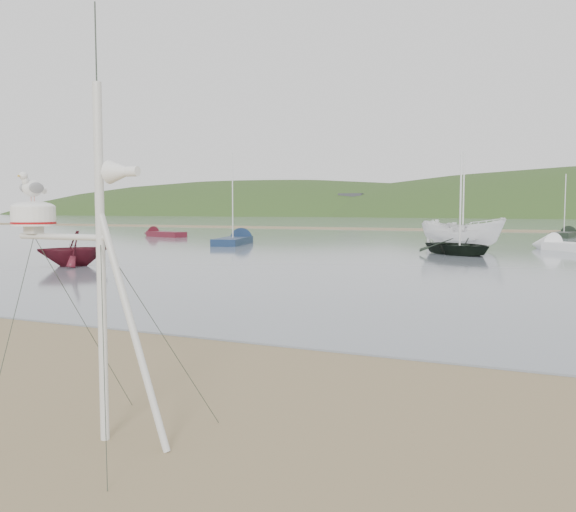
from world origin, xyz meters
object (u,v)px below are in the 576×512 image
at_px(boat_red, 73,233).
at_px(sailboat_white_near, 561,246).
at_px(sailboat_blue_near, 239,240).
at_px(dinghy_red_far, 157,234).
at_px(boat_dark, 460,214).
at_px(boat_white, 463,208).
at_px(sailboat_dark_mid, 567,234).
at_px(mast_rig, 96,338).

relative_size(boat_red, sailboat_white_near, 0.44).
bearing_deg(sailboat_white_near, sailboat_blue_near, -176.58).
bearing_deg(boat_red, dinghy_red_far, 156.38).
relative_size(sailboat_white_near, sailboat_blue_near, 0.92).
relative_size(boat_dark, sailboat_white_near, 0.67).
relative_size(boat_white, dinghy_red_far, 0.89).
height_order(sailboat_white_near, sailboat_dark_mid, sailboat_white_near).
height_order(sailboat_white_near, sailboat_blue_near, sailboat_blue_near).
bearing_deg(boat_white, sailboat_dark_mid, -16.67).
distance_m(boat_red, boat_white, 24.23).
xyz_separation_m(mast_rig, sailboat_blue_near, (-17.86, 35.58, -0.89)).
height_order(boat_white, sailboat_dark_mid, sailboat_dark_mid).
relative_size(mast_rig, boat_white, 0.92).
xyz_separation_m(dinghy_red_far, sailboat_dark_mid, (35.46, 15.23, 0.01)).
bearing_deg(boat_dark, dinghy_red_far, 108.63).
height_order(mast_rig, boat_dark, mast_rig).
bearing_deg(sailboat_blue_near, boat_white, -0.85).
relative_size(boat_red, boat_white, 0.58).
xyz_separation_m(sailboat_dark_mid, sailboat_blue_near, (-22.92, -21.84, -0.00)).
bearing_deg(boat_white, sailboat_white_near, -75.61).
bearing_deg(sailboat_white_near, boat_red, -134.01).
relative_size(sailboat_white_near, sailboat_dark_mid, 1.08).
distance_m(boat_red, sailboat_blue_near, 19.83).
distance_m(boat_red, dinghy_red_far, 30.16).
bearing_deg(boat_red, sailboat_white_near, 83.04).
relative_size(dinghy_red_far, sailboat_dark_mid, 0.92).
bearing_deg(sailboat_blue_near, mast_rig, -63.35).
height_order(mast_rig, sailboat_blue_near, sailboat_blue_near).
distance_m(boat_white, sailboat_white_near, 6.52).
height_order(boat_red, sailboat_dark_mid, sailboat_dark_mid).
relative_size(boat_dark, boat_white, 0.88).
bearing_deg(boat_dark, mast_rig, -138.39).
xyz_separation_m(boat_white, dinghy_red_far, (-29.20, 6.86, -2.41)).
height_order(sailboat_dark_mid, sailboat_blue_near, sailboat_blue_near).
relative_size(mast_rig, sailboat_blue_near, 0.65).
bearing_deg(boat_red, boat_dark, 80.66).
xyz_separation_m(mast_rig, boat_dark, (-0.60, 30.25, 1.19)).
relative_size(mast_rig, boat_dark, 1.05).
xyz_separation_m(boat_red, sailboat_blue_near, (-2.21, 19.66, -1.27)).
bearing_deg(mast_rig, dinghy_red_far, 125.77).
distance_m(mast_rig, boat_white, 35.39).
distance_m(boat_dark, sailboat_blue_near, 18.18).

